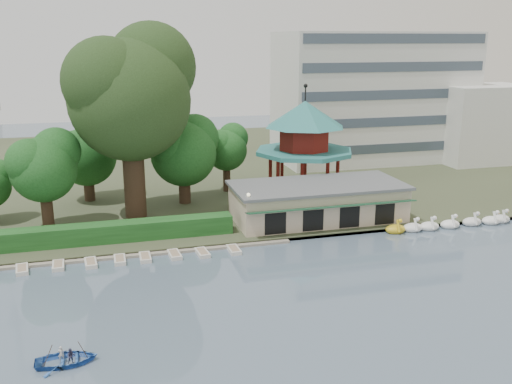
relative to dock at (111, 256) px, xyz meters
name	(u,v)px	position (x,y,z in m)	size (l,w,h in m)	color
ground_plane	(296,329)	(12.00, -17.20, -0.12)	(220.00, 220.00, 0.00)	slate
shore	(186,168)	(12.00, 34.80, 0.08)	(220.00, 70.00, 0.40)	#424930
embankment	(238,243)	(12.00, 0.10, 0.03)	(220.00, 0.60, 0.30)	gray
dock	(111,256)	(0.00, 0.00, 0.00)	(34.00, 1.60, 0.24)	gray
boathouse	(318,201)	(22.00, 4.77, 2.25)	(18.60, 9.39, 3.90)	#C7B096
pavilion	(304,139)	(24.00, 14.80, 7.36)	(12.40, 12.40, 13.50)	#C7B096
office_building	(391,101)	(44.67, 31.80, 9.61)	(38.00, 18.00, 20.00)	silver
hedge	(77,235)	(-3.00, 3.30, 1.18)	(30.00, 2.00, 1.80)	#205820
lamp_post	(249,206)	(13.50, 1.80, 3.22)	(0.36, 0.36, 4.28)	black
big_tree	(131,90)	(3.17, 11.01, 14.10)	(14.14, 13.17, 20.88)	#3A281C
small_trees	(98,158)	(-0.68, 14.21, 6.31)	(39.17, 16.95, 10.43)	#3A281C
swan_boats	(475,221)	(38.05, -0.67, 0.28)	(20.80, 2.09, 1.92)	gold
moored_rowboats	(88,263)	(-2.05, -1.43, 0.06)	(27.30, 2.68, 0.36)	silver
rowboat_with_passengers	(66,356)	(-3.09, -17.54, 0.42)	(5.27, 3.80, 2.01)	#2F61B4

